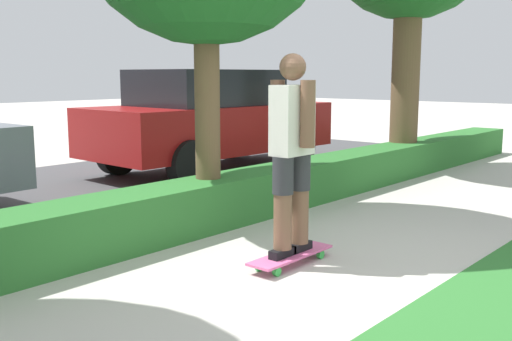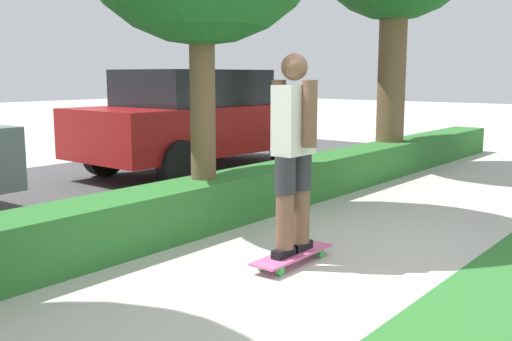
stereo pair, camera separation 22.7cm
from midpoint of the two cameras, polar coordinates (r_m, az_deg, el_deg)
The scene contains 6 objects.
ground_plane at distance 5.07m, azimuth 6.80°, elevation -9.02°, with size 60.00×60.00×0.00m, color #BCB7AD.
street_asphalt at distance 8.11m, azimuth -18.63°, elevation -2.52°, with size 16.80×5.00×0.01m.
hedge_row at distance 6.01m, azimuth -5.92°, elevation -3.66°, with size 16.80×0.60×0.50m.
skateboard at distance 5.06m, azimuth 4.64°, elevation -8.10°, with size 0.88×0.24×0.09m.
skater_person at distance 4.87m, azimuth 4.78°, elevation 2.01°, with size 0.49×0.42×1.65m.
parked_car_middle at distance 9.86m, azimuth -3.71°, elevation 4.91°, with size 4.24×1.95×1.65m.
Camera 1 is at (-3.94, -2.76, 1.57)m, focal length 42.00 mm.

